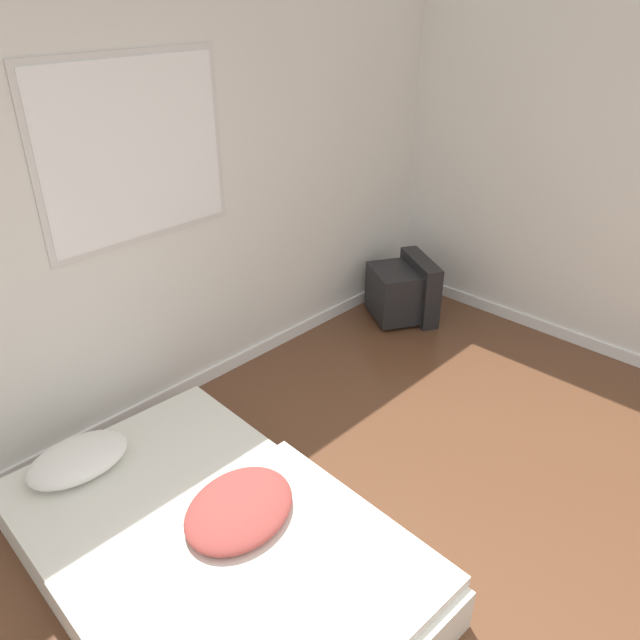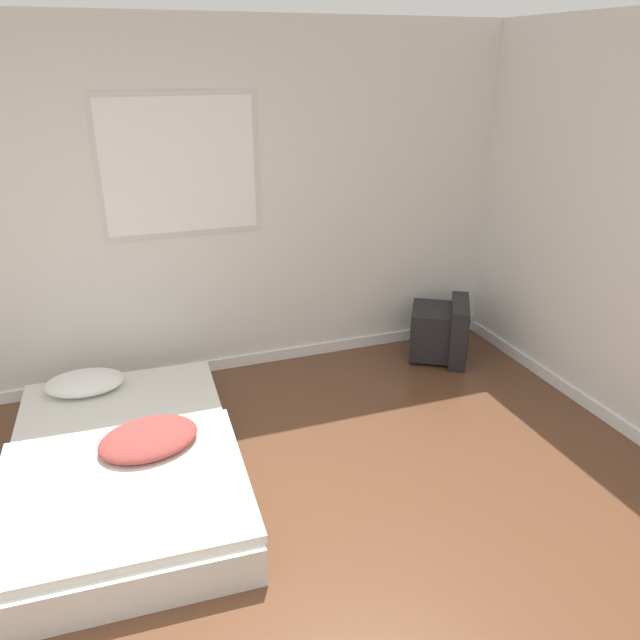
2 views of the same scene
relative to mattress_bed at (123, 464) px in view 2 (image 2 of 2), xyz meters
name	(u,v)px [view 2 (image 2 of 2)]	position (x,y,z in m)	size (l,w,h in m)	color
wall_back	(121,217)	(0.20, 1.30, 1.15)	(8.36, 0.08, 2.60)	silver
mattress_bed	(123,464)	(0.00, 0.00, 0.00)	(1.37, 2.09, 0.36)	silver
crt_tv	(442,331)	(2.60, 0.86, 0.10)	(0.64, 0.65, 0.50)	black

